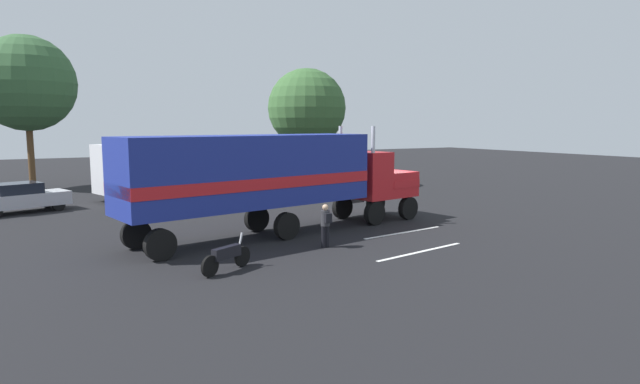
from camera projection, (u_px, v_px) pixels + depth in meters
name	position (u px, v px, depth m)	size (l,w,h in m)	color
ground_plane	(383.00, 217.00, 26.40)	(120.00, 120.00, 0.00)	black
lane_stripe_near	(403.00, 233.00, 22.65)	(4.40, 0.16, 0.01)	silver
lane_stripe_mid	(421.00, 252.00, 19.23)	(4.40, 0.16, 0.01)	silver
semi_truck	(273.00, 175.00, 21.90)	(14.38, 5.16, 4.50)	red
person_bystander	(326.00, 224.00, 19.82)	(0.34, 0.45, 1.63)	black
parked_bus	(184.00, 163.00, 34.54)	(11.28, 5.42, 3.40)	silver
parked_car	(21.00, 197.00, 27.72)	(4.74, 3.06, 1.57)	#B7B7BC
motorcycle	(227.00, 256.00, 16.63)	(1.92, 1.06, 1.12)	black
tree_left	(26.00, 83.00, 37.11)	(6.65, 6.65, 10.75)	brown
tree_center	(307.00, 108.00, 38.91)	(5.70, 5.70, 8.63)	brown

